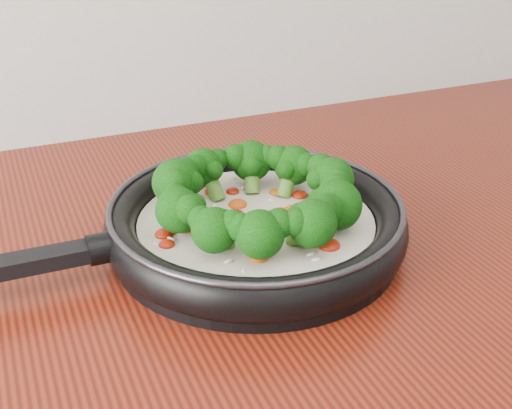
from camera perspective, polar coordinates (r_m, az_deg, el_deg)
name	(u,v)px	position (r m, az deg, el deg)	size (l,w,h in m)	color
skillet	(254,219)	(0.70, -0.17, -1.22)	(0.49, 0.32, 0.09)	black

